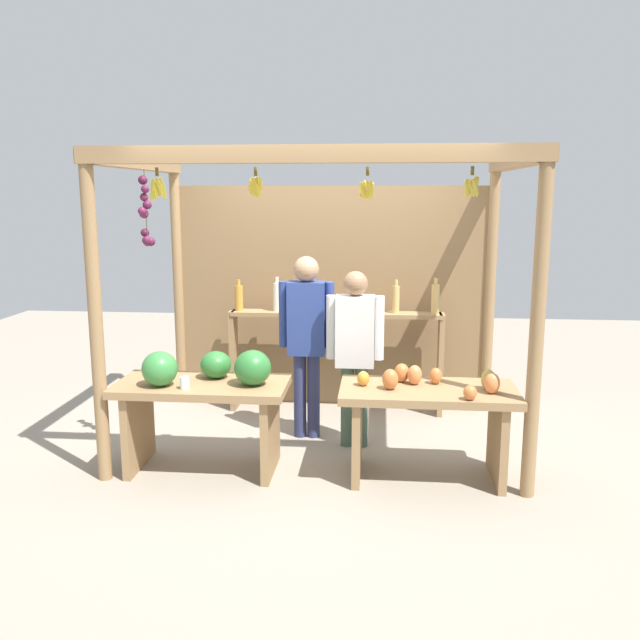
# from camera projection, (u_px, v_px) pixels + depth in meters

# --- Properties ---
(ground_plane) EXTENTS (12.00, 12.00, 0.00)m
(ground_plane) POSITION_uv_depth(u_px,v_px,m) (322.00, 438.00, 5.85)
(ground_plane) COLOR gray
(ground_plane) RESTS_ON ground
(market_stall) EXTENTS (3.24, 2.10, 2.44)m
(market_stall) POSITION_uv_depth(u_px,v_px,m) (326.00, 272.00, 6.04)
(market_stall) COLOR #99754C
(market_stall) RESTS_ON ground
(fruit_counter_left) EXTENTS (1.31, 0.64, 0.97)m
(fruit_counter_left) POSITION_uv_depth(u_px,v_px,m) (205.00, 393.00, 5.07)
(fruit_counter_left) COLOR #99754C
(fruit_counter_left) RESTS_ON ground
(fruit_counter_right) EXTENTS (1.31, 0.64, 0.86)m
(fruit_counter_right) POSITION_uv_depth(u_px,v_px,m) (428.00, 409.00, 4.95)
(fruit_counter_right) COLOR #99754C
(fruit_counter_right) RESTS_ON ground
(bottle_shelf_unit) EXTENTS (2.08, 0.22, 1.34)m
(bottle_shelf_unit) POSITION_uv_depth(u_px,v_px,m) (335.00, 332.00, 6.43)
(bottle_shelf_unit) COLOR #99754C
(bottle_shelf_unit) RESTS_ON ground
(vendor_man) EXTENTS (0.48, 0.22, 1.60)m
(vendor_man) POSITION_uv_depth(u_px,v_px,m) (307.00, 331.00, 5.72)
(vendor_man) COLOR navy
(vendor_man) RESTS_ON ground
(vendor_woman) EXTENTS (0.48, 0.20, 1.50)m
(vendor_woman) POSITION_uv_depth(u_px,v_px,m) (355.00, 344.00, 5.52)
(vendor_woman) COLOR #415E4D
(vendor_woman) RESTS_ON ground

